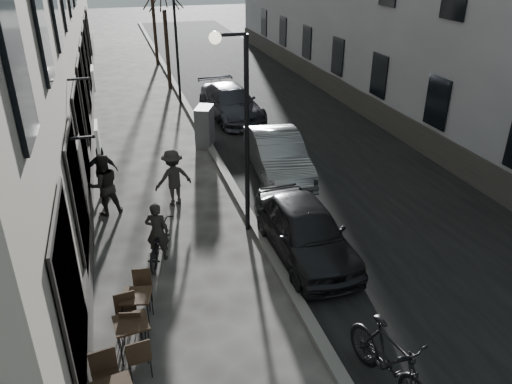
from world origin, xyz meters
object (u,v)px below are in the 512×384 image
streetlamp_near (240,115)px  car_near (305,230)px  bistro_set_b (132,334)px  bicycle (158,242)px  streetlamp_far (172,35)px  pedestrian_mid (173,178)px  car_far (231,103)px  bistro_set_c (138,306)px  pedestrian_near (104,185)px  moped (390,360)px  car_mid (277,155)px  pedestrian_far (102,171)px  utility_cabinet (205,127)px

streetlamp_near → car_near: 3.15m
bistro_set_b → bicycle: (0.79, 3.01, 0.01)m
streetlamp_far → bicycle: size_ratio=2.93×
bistro_set_b → pedestrian_mid: 5.93m
car_near → car_far: 10.88m
bistro_set_c → streetlamp_far: bearing=92.2°
pedestrian_near → car_near: pedestrian_near is taller
streetlamp_far → streetlamp_near: bearing=-90.0°
car_near → moped: car_near is taller
car_near → pedestrian_mid: bearing=126.0°
pedestrian_near → car_near: size_ratio=0.44×
streetlamp_near → bistro_set_b: size_ratio=3.41×
streetlamp_near → bistro_set_c: size_ratio=3.53×
pedestrian_near → car_mid: 5.51m
pedestrian_far → bistro_set_b: bearing=-86.3°
bistro_set_b → utility_cabinet: size_ratio=1.01×
pedestrian_mid → car_far: size_ratio=0.36×
streetlamp_near → bistro_set_c: 4.94m
pedestrian_far → car_far: pedestrian_far is taller
streetlamp_near → moped: streetlamp_near is taller
moped → bistro_set_b: bearing=142.9°
bicycle → car_far: 10.89m
pedestrian_mid → streetlamp_far: bearing=-112.2°
pedestrian_mid → moped: size_ratio=0.80×
streetlamp_near → bistro_set_c: (-2.87, -2.95, -2.74)m
pedestrian_mid → bistro_set_c: bearing=60.3°
utility_cabinet → pedestrian_mid: pedestrian_mid is taller
streetlamp_far → bistro_set_b: bearing=-100.8°
pedestrian_near → bistro_set_b: bearing=80.8°
bistro_set_c → car_mid: bearing=64.1°
streetlamp_near → utility_cabinet: 6.81m
bistro_set_b → pedestrian_far: size_ratio=0.96×
bistro_set_c → pedestrian_mid: size_ratio=0.86×
bistro_set_c → moped: 4.82m
moped → car_mid: bearing=72.9°
streetlamp_near → moped: (1.03, -5.76, -2.53)m
car_near → moped: size_ratio=1.92×
car_far → moped: 15.10m
streetlamp_far → bistro_set_b: size_ratio=3.41×
streetlamp_near → car_far: streetlamp_near is taller
utility_cabinet → pedestrian_far: size_ratio=0.95×
bistro_set_b → moped: moped is taller
car_near → streetlamp_near: bearing=126.2°
pedestrian_near → bicycle: bearing=100.5°
pedestrian_near → car_near: 5.71m
streetlamp_far → car_mid: streetlamp_far is taller
car_mid → moped: car_mid is taller
utility_cabinet → car_near: utility_cabinet is taller
bistro_set_c → car_mid: 7.77m
bicycle → pedestrian_far: size_ratio=1.12×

